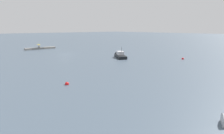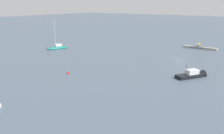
# 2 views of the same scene
# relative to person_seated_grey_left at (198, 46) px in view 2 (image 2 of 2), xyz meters

# --- Properties ---
(ground_plane) EXTENTS (500.00, 500.00, 0.00)m
(ground_plane) POSITION_rel_person_seated_grey_left_xyz_m (-0.55, 19.56, -0.95)
(ground_plane) COLOR #475666
(seawall_pier) EXTENTS (11.44, 1.79, 0.70)m
(seawall_pier) POSITION_rel_person_seated_grey_left_xyz_m (-0.55, -0.13, -0.60)
(seawall_pier) COLOR gray
(seawall_pier) RESTS_ON ground_plane
(person_seated_grey_left) EXTENTS (0.43, 0.63, 0.73)m
(person_seated_grey_left) POSITION_rel_person_seated_grey_left_xyz_m (0.00, 0.00, 0.00)
(person_seated_grey_left) COLOR #1E2333
(person_seated_grey_left) RESTS_ON seawall_pier
(umbrella_open_yellow) EXTENTS (1.46, 1.46, 1.31)m
(umbrella_open_yellow) POSITION_rel_person_seated_grey_left_xyz_m (-0.01, -0.16, 0.87)
(umbrella_open_yellow) COLOR black
(umbrella_open_yellow) RESTS_ON seawall_pier
(sailboat_teal_near) EXTENTS (4.39, 7.97, 10.76)m
(sailboat_teal_near) POSITION_rel_person_seated_grey_left_xyz_m (39.43, 29.47, -0.57)
(sailboat_teal_near) COLOR #197266
(sailboat_teal_near) RESTS_ON ground_plane
(motorboat_black_near) EXTENTS (5.36, 7.02, 3.88)m
(motorboat_black_near) POSITION_rel_person_seated_grey_left_xyz_m (-9.43, 34.60, -0.54)
(motorboat_black_near) COLOR black
(motorboat_black_near) RESTS_ON ground_plane
(mooring_buoy_near) EXTENTS (0.58, 0.58, 0.58)m
(mooring_buoy_near) POSITION_rel_person_seated_grey_left_xyz_m (14.21, 48.68, -0.85)
(mooring_buoy_near) COLOR red
(mooring_buoy_near) RESTS_ON ground_plane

